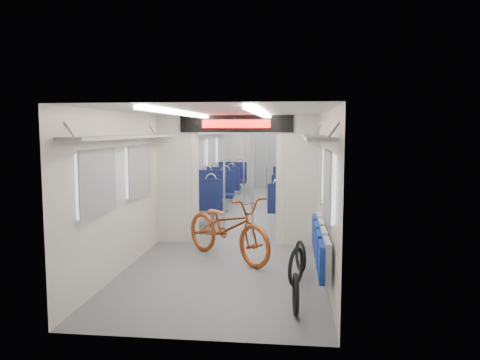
{
  "coord_description": "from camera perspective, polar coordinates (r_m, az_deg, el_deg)",
  "views": [
    {
      "loc": [
        0.98,
        -10.3,
        2.05
      ],
      "look_at": [
        0.02,
        -1.73,
        1.12
      ],
      "focal_mm": 35.0,
      "sensor_mm": 36.0,
      "label": 1
    }
  ],
  "objects": [
    {
      "name": "seat_bay_near_right",
      "position": [
        10.45,
        6.06,
        -2.24
      ],
      "size": [
        0.88,
        1.95,
        1.06
      ],
      "color": "#0D1339",
      "rests_on": "ground"
    },
    {
      "name": "stanchion_far_right",
      "position": [
        12.25,
        3.25,
        1.95
      ],
      "size": [
        0.04,
        0.04,
        2.3
      ],
      "primitive_type": "cylinder",
      "color": "silver",
      "rests_on": "ground"
    },
    {
      "name": "seat_bay_near_left",
      "position": [
        10.92,
        -3.79,
        -1.68
      ],
      "size": [
        0.94,
        2.2,
        1.14
      ],
      "color": "#0D1339",
      "rests_on": "ground"
    },
    {
      "name": "seat_bay_far_left",
      "position": [
        14.15,
        -1.44,
        0.09
      ],
      "size": [
        0.92,
        2.14,
        1.12
      ],
      "color": "#0D1339",
      "rests_on": "ground"
    },
    {
      "name": "stanchion_far_left",
      "position": [
        12.32,
        0.45,
        1.98
      ],
      "size": [
        0.04,
        0.04,
        2.3
      ],
      "primitive_type": "cylinder",
      "color": "silver",
      "rests_on": "ground"
    },
    {
      "name": "stanchion_near_right",
      "position": [
        8.91,
        1.53,
        0.38
      ],
      "size": [
        0.04,
        0.04,
        2.3
      ],
      "primitive_type": "cylinder",
      "color": "silver",
      "rests_on": "ground"
    },
    {
      "name": "seat_bay_far_right",
      "position": [
        14.01,
        6.16,
        0.06
      ],
      "size": [
        0.95,
        2.26,
        1.16
      ],
      "color": "#0D1339",
      "rests_on": "ground"
    },
    {
      "name": "bike_hoop_c",
      "position": [
        6.88,
        7.38,
        -9.41
      ],
      "size": [
        0.17,
        0.46,
        0.46
      ],
      "primitive_type": "torus",
      "rotation": [
        1.57,
        0.0,
        1.83
      ],
      "color": "black",
      "rests_on": "ground"
    },
    {
      "name": "flip_bench",
      "position": [
        6.16,
        9.75,
        -7.71
      ],
      "size": [
        0.12,
        2.09,
        0.5
      ],
      "color": "gray",
      "rests_on": "carriage"
    },
    {
      "name": "bike_hoop_b",
      "position": [
        6.26,
        6.85,
        -10.67
      ],
      "size": [
        0.23,
        0.51,
        0.53
      ],
      "primitive_type": "torus",
      "rotation": [
        1.57,
        0.0,
        1.23
      ],
      "color": "black",
      "rests_on": "ground"
    },
    {
      "name": "bike_hoop_a",
      "position": [
        5.35,
        6.8,
        -13.93
      ],
      "size": [
        0.08,
        0.48,
        0.48
      ],
      "primitive_type": "torus",
      "rotation": [
        1.57,
        0.0,
        1.64
      ],
      "color": "black",
      "rests_on": "ground"
    },
    {
      "name": "stanchion_near_left",
      "position": [
        9.33,
        -1.95,
        0.63
      ],
      "size": [
        0.04,
        0.04,
        2.3
      ],
      "primitive_type": "cylinder",
      "color": "silver",
      "rests_on": "ground"
    },
    {
      "name": "bicycle",
      "position": [
        7.42,
        -1.52,
        -5.77
      ],
      "size": [
        1.9,
        1.82,
        1.03
      ],
      "primitive_type": "imported",
      "rotation": [
        0.0,
        0.0,
        0.83
      ],
      "color": "#973E15",
      "rests_on": "ground"
    },
    {
      "name": "carriage",
      "position": [
        10.09,
        0.79,
        3.05
      ],
      "size": [
        12.0,
        12.02,
        2.31
      ],
      "color": "#515456",
      "rests_on": "ground"
    }
  ]
}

